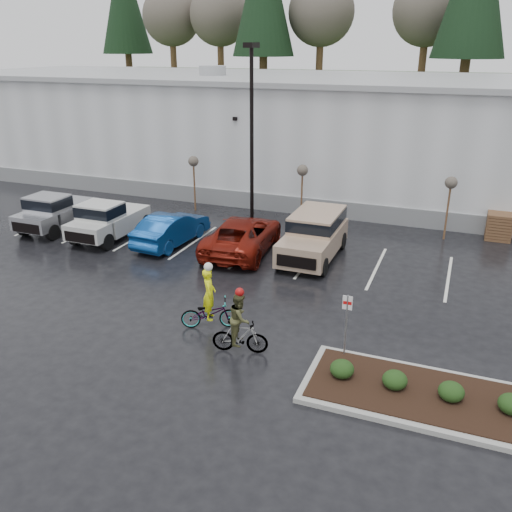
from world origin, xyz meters
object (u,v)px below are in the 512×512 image
at_px(car_red, 243,235).
at_px(fire_lane_sign, 346,319).
at_px(pallet_stack_a, 499,226).
at_px(cyclist_olive, 240,329).
at_px(cyclist_hivis, 210,308).
at_px(car_blue, 172,228).
at_px(pickup_silver, 61,210).
at_px(sapling_east, 451,186).
at_px(sapling_mid, 302,173).
at_px(lamppost, 252,117).
at_px(sapling_west, 194,164).
at_px(suv_tan, 313,237).
at_px(pickup_white, 112,218).

bearing_deg(car_red, fire_lane_sign, 125.92).
bearing_deg(pallet_stack_a, cyclist_olive, -118.36).
distance_m(car_red, cyclist_hivis, 7.44).
bearing_deg(car_blue, pickup_silver, 3.50).
bearing_deg(pickup_silver, sapling_east, 15.93).
relative_size(sapling_mid, cyclist_hivis, 1.33).
height_order(sapling_mid, sapling_east, same).
bearing_deg(pickup_silver, cyclist_hivis, -30.02).
relative_size(sapling_mid, car_red, 0.55).
xyz_separation_m(lamppost, cyclist_olive, (4.62, -12.59, -4.86)).
height_order(sapling_west, cyclist_hivis, sapling_west).
bearing_deg(pickup_silver, car_red, 1.14).
xyz_separation_m(lamppost, suv_tan, (4.55, -3.92, -4.66)).
height_order(sapling_east, fire_lane_sign, sapling_east).
relative_size(pallet_stack_a, fire_lane_sign, 0.61).
bearing_deg(pickup_white, suv_tan, 4.03).
bearing_deg(sapling_west, car_blue, -73.93).
xyz_separation_m(car_red, cyclist_hivis, (1.80, -7.22, -0.07)).
height_order(sapling_west, sapling_east, same).
distance_m(sapling_east, car_blue, 13.73).
xyz_separation_m(sapling_east, pickup_white, (-15.75, -5.64, -1.75)).
xyz_separation_m(sapling_west, pickup_silver, (-5.12, -5.46, -1.75)).
height_order(pickup_silver, cyclist_olive, cyclist_olive).
bearing_deg(suv_tan, car_blue, -174.81).
xyz_separation_m(suv_tan, cyclist_hivis, (-1.52, -7.56, -0.29)).
bearing_deg(car_blue, pallet_stack_a, -152.00).
height_order(fire_lane_sign, pickup_silver, fire_lane_sign).
bearing_deg(sapling_east, fire_lane_sign, -99.75).
relative_size(sapling_west, pickup_silver, 0.62).
relative_size(lamppost, car_blue, 1.96).
bearing_deg(sapling_mid, sapling_east, 0.00).
bearing_deg(car_red, cyclist_hivis, 98.86).
bearing_deg(car_blue, cyclist_hivis, 132.36).
relative_size(sapling_east, cyclist_olive, 1.43).
xyz_separation_m(sapling_west, suv_tan, (8.55, -4.92, -1.70)).
xyz_separation_m(pickup_white, car_red, (6.98, 0.39, -0.17)).
relative_size(pallet_stack_a, pickup_white, 0.26).
bearing_deg(cyclist_hivis, sapling_east, -53.42).
height_order(car_blue, suv_tan, suv_tan).
xyz_separation_m(pickup_white, suv_tan, (10.30, 0.72, 0.05)).
xyz_separation_m(sapling_mid, car_red, (-1.28, -5.25, -1.92)).
bearing_deg(lamppost, pickup_white, -141.09).
height_order(sapling_east, suv_tan, sapling_east).
relative_size(pickup_white, suv_tan, 1.02).
height_order(sapling_mid, cyclist_hivis, sapling_mid).
distance_m(pickup_white, suv_tan, 10.32).
relative_size(pallet_stack_a, cyclist_olive, 0.60).
xyz_separation_m(pallet_stack_a, car_red, (-11.28, -6.25, 0.13)).
xyz_separation_m(pallet_stack_a, fire_lane_sign, (-4.70, -13.80, 0.73)).
height_order(sapling_west, car_blue, sapling_west).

